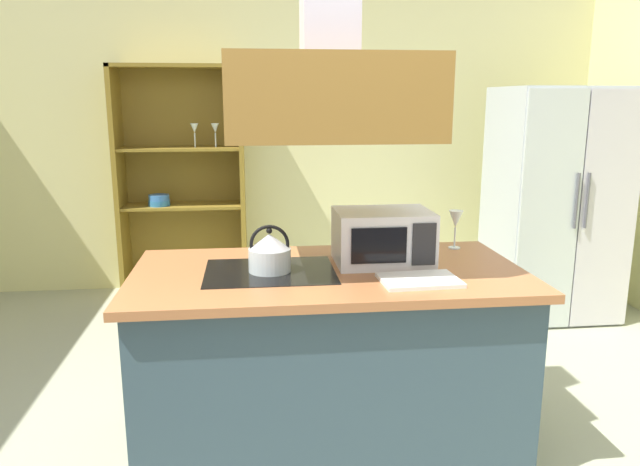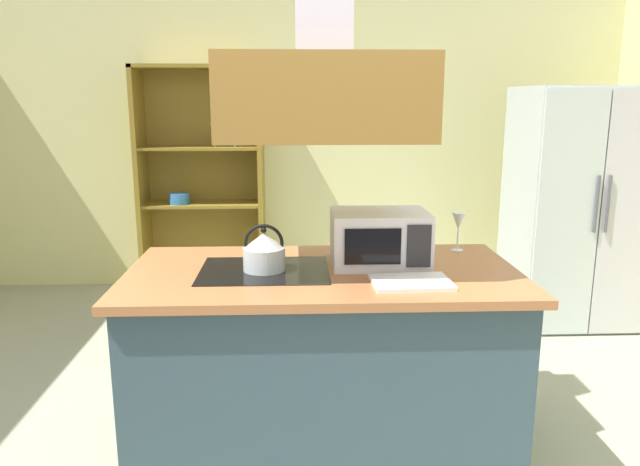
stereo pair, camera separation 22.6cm
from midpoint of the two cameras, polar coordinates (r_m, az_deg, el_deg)
The scene contains 9 objects.
wall_back at distance 5.50m, azimuth -1.56°, elevation 9.09°, with size 6.00×0.12×2.70m, color beige.
kitchen_island at distance 2.98m, azimuth 2.51°, elevation -11.84°, with size 1.84×0.96×0.90m.
range_hood at distance 2.72m, azimuth 2.79°, elevation 14.86°, with size 0.90×0.70×1.19m.
refrigerator at distance 4.98m, azimuth 24.31°, elevation 2.26°, with size 0.90×0.77×1.78m.
dish_cabinet at distance 5.38m, azimuth -9.89°, elevation 3.71°, with size 1.07×0.40×1.97m.
kettle at distance 2.79m, azimuth -3.03°, elevation -1.77°, with size 0.20×0.20×0.22m.
cutting_board at distance 2.65m, azimuth 11.08°, elevation -4.63°, with size 0.34×0.24×0.02m, color white.
microwave at distance 2.92m, azimuth 7.91°, elevation -0.49°, with size 0.46×0.35×0.26m.
wine_glass_on_counter at distance 3.25m, azimuth 14.98°, elevation 0.94°, with size 0.08×0.08×0.21m.
Camera 2 is at (0.03, -2.49, 1.68)m, focal length 33.69 mm.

